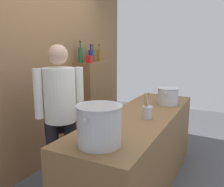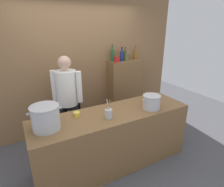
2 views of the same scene
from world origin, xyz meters
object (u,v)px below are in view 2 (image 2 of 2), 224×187
Objects in this scene: wine_glass_tall at (127,54)px; wine_bottle_green at (112,55)px; stockpot_large at (46,118)px; wine_bottle_cobalt at (122,56)px; butter_jar at (77,114)px; wine_bottle_olive at (125,55)px; chef at (68,97)px; utensil_crock at (108,113)px; stockpot_small at (151,102)px; spice_tin_red at (117,60)px; wine_bottle_amber at (136,54)px.

wine_bottle_green is at bearing -174.55° from wine_glass_tall.
wine_bottle_cobalt is (1.80, 1.19, 0.44)m from stockpot_large.
wine_bottle_olive is at bearing 35.90° from butter_jar.
wine_bottle_olive is at bearing -140.33° from wine_glass_tall.
wine_bottle_olive is (1.42, 0.44, 0.54)m from chef.
utensil_crock is at bearing -34.71° from butter_jar.
butter_jar is 1.81m from wine_bottle_cobalt.
stockpot_small reaches higher than butter_jar.
butter_jar is 0.33× the size of wine_bottle_olive.
spice_tin_red is at bearing -153.18° from wine_glass_tall.
stockpot_small is 1.49m from wine_bottle_olive.
wine_bottle_green is at bearing 160.56° from wine_bottle_cobalt.
spice_tin_red is (-0.28, -0.11, -0.05)m from wine_bottle_olive.
wine_bottle_green is 0.39m from wine_glass_tall.
wine_bottle_green reaches higher than wine_bottle_olive.
wine_glass_tall is (1.52, 0.52, 0.55)m from chef.
utensil_crock is at bearing -127.60° from wine_bottle_cobalt.
stockpot_large is at bearing -146.60° from wine_bottle_cobalt.
wine_glass_tall reaches higher than stockpot_large.
wine_bottle_amber is (1.72, 0.50, 0.53)m from chef.
wine_glass_tall is 0.43m from spice_tin_red.
wine_bottle_cobalt reaches higher than stockpot_small.
spice_tin_red is at bearing 55.89° from utensil_crock.
wine_bottle_green is (1.13, 0.49, 0.55)m from chef.
spice_tin_red is at bearing -158.75° from wine_bottle_olive.
stockpot_small is at bearing -105.64° from wine_bottle_olive.
butter_jar is 0.82× the size of spice_tin_red.
butter_jar is at bearing -141.26° from spice_tin_red.
butter_jar is (0.43, 0.14, -0.12)m from stockpot_large.
utensil_crock is 2.04m from wine_bottle_amber.
wine_bottle_amber is 0.61m from spice_tin_red.
chef reaches higher than butter_jar.
spice_tin_red is at bearing 85.37° from stockpot_small.
wine_bottle_green reaches higher than wine_glass_tall.
wine_bottle_olive is at bearing -8.94° from wine_bottle_green.
spice_tin_red is (1.19, 0.95, 0.52)m from butter_jar.
wine_bottle_olive is (1.10, 1.32, 0.53)m from utensil_crock.
wine_glass_tall is (0.48, 1.44, 0.50)m from stockpot_small.
stockpot_large is at bearing -147.54° from wine_bottle_olive.
wine_bottle_olive is at bearing 21.25° from spice_tin_red.
chef is 0.91m from stockpot_large.
wine_bottle_olive is at bearing -124.32° from chef.
wine_bottle_cobalt reaches higher than wine_glass_tall.
wine_bottle_amber is 0.21m from wine_glass_tall.
wine_bottle_green reaches higher than chef.
chef is at bearing -162.41° from wine_bottle_cobalt.
stockpot_large is 2.29m from wine_bottle_olive.
utensil_crock is 0.99× the size of wine_bottle_cobalt.
wine_bottle_olive is (1.90, 1.21, 0.45)m from stockpot_large.
utensil_crock reaches higher than butter_jar.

